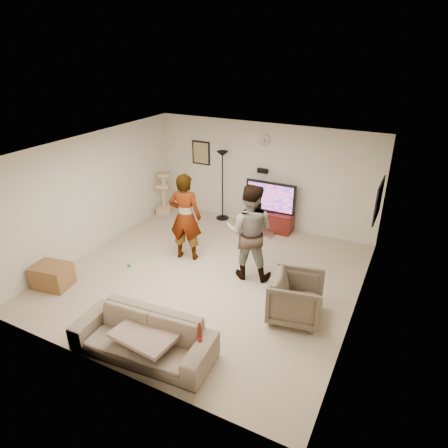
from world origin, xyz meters
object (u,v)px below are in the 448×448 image
at_px(person_right, 250,232).
at_px(side_table, 52,276).
at_px(tv, 270,197).
at_px(person_left, 185,217).
at_px(beer_bottle, 200,334).
at_px(armchair, 296,298).
at_px(cat_tree, 163,193).
at_px(sofa, 143,337).
at_px(floor_lamp, 222,186).
at_px(tv_stand, 269,220).

bearing_deg(person_right, side_table, 20.65).
height_order(person_right, side_table, person_right).
relative_size(tv, person_right, 0.65).
bearing_deg(side_table, person_left, 51.35).
bearing_deg(tv, beer_bottle, -79.82).
bearing_deg(armchair, side_table, 94.54).
distance_m(cat_tree, person_right, 3.71).
height_order(person_right, beer_bottle, person_right).
bearing_deg(person_left, armchair, 148.34).
xyz_separation_m(tv, sofa, (-0.10, -4.79, -0.53)).
distance_m(person_left, sofa, 2.93).
bearing_deg(armchair, sofa, 126.07).
relative_size(tv, armchair, 1.41).
relative_size(person_right, side_table, 2.87).
distance_m(cat_tree, person_left, 2.51).
xyz_separation_m(person_left, beer_bottle, (1.91, -2.71, -0.19)).
height_order(tv, floor_lamp, floor_lamp).
height_order(person_left, armchair, person_left).
xyz_separation_m(cat_tree, sofa, (2.73, -4.44, -0.27)).
bearing_deg(cat_tree, sofa, -58.40).
relative_size(floor_lamp, sofa, 0.84).
bearing_deg(floor_lamp, armchair, -46.23).
height_order(cat_tree, armchair, cat_tree).
relative_size(floor_lamp, person_right, 0.93).
bearing_deg(cat_tree, side_table, -88.04).
xyz_separation_m(person_right, armchair, (1.21, -0.85, -0.55)).
xyz_separation_m(cat_tree, person_left, (1.78, -1.73, 0.35)).
relative_size(person_right, beer_bottle, 7.52).
bearing_deg(side_table, beer_bottle, -10.30).
distance_m(tv, sofa, 4.82).
height_order(floor_lamp, side_table, floor_lamp).
relative_size(floor_lamp, cat_tree, 1.53).
height_order(floor_lamp, armchair, floor_lamp).
distance_m(cat_tree, beer_bottle, 5.77).
distance_m(tv_stand, person_left, 2.43).
height_order(tv_stand, side_table, tv_stand).
xyz_separation_m(tv, person_left, (-1.05, -2.08, 0.09)).
bearing_deg(tv_stand, floor_lamp, 178.01).
relative_size(armchair, side_table, 1.31).
height_order(person_left, sofa, person_left).
xyz_separation_m(tv_stand, beer_bottle, (0.86, -4.79, 0.50)).
height_order(cat_tree, sofa, cat_tree).
bearing_deg(tv_stand, sofa, -91.16).
bearing_deg(tv, person_left, -116.75).
xyz_separation_m(armchair, side_table, (-4.31, -1.15, -0.17)).
bearing_deg(beer_bottle, person_left, 125.22).
bearing_deg(sofa, side_table, 161.32).
xyz_separation_m(person_left, sofa, (0.95, -2.71, -0.62)).
height_order(person_left, beer_bottle, person_left).
height_order(tv_stand, floor_lamp, floor_lamp).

